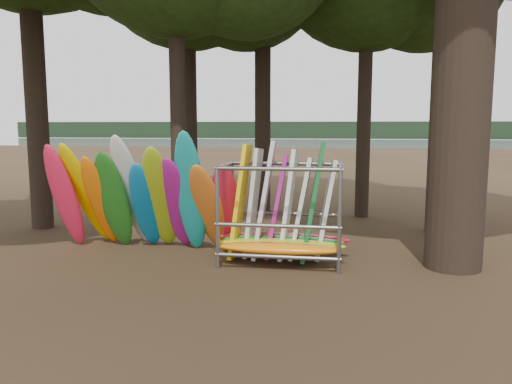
# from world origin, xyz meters

# --- Properties ---
(ground) EXTENTS (120.00, 120.00, 0.00)m
(ground) POSITION_xyz_m (0.00, 0.00, 0.00)
(ground) COLOR #47331E
(ground) RESTS_ON ground
(lake) EXTENTS (160.00, 160.00, 0.00)m
(lake) POSITION_xyz_m (0.00, 60.00, 0.00)
(lake) COLOR gray
(lake) RESTS_ON ground
(far_shore) EXTENTS (160.00, 4.00, 4.00)m
(far_shore) POSITION_xyz_m (0.00, 110.00, 2.00)
(far_shore) COLOR black
(far_shore) RESTS_ON ground
(kayak_row) EXTENTS (4.73, 2.17, 3.04)m
(kayak_row) POSITION_xyz_m (-1.96, 0.80, 1.24)
(kayak_row) COLOR #E21E46
(kayak_row) RESTS_ON ground
(storage_rack) EXTENTS (3.07, 1.53, 2.69)m
(storage_rack) POSITION_xyz_m (1.36, 0.42, 1.01)
(storage_rack) COLOR slate
(storage_rack) RESTS_ON ground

